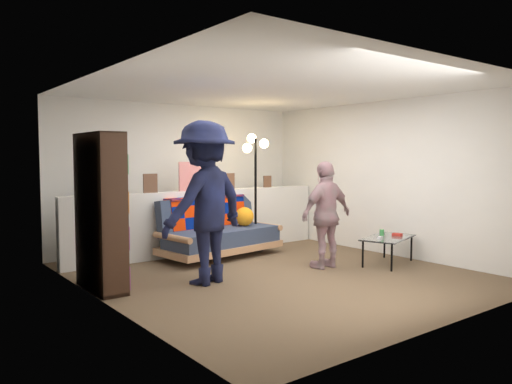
% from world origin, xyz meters
% --- Properties ---
extents(ground, '(5.00, 5.00, 0.00)m').
position_xyz_m(ground, '(0.00, 0.00, 0.00)').
color(ground, brown).
rests_on(ground, ground).
extents(room_shell, '(4.60, 5.05, 2.45)m').
position_xyz_m(room_shell, '(0.00, 0.47, 1.67)').
color(room_shell, silver).
rests_on(room_shell, ground).
extents(half_wall_ledge, '(4.45, 0.15, 1.00)m').
position_xyz_m(half_wall_ledge, '(0.00, 1.80, 0.50)').
color(half_wall_ledge, silver).
rests_on(half_wall_ledge, ground).
extents(ledge_decor, '(2.97, 0.02, 0.45)m').
position_xyz_m(ledge_decor, '(-0.23, 1.78, 1.18)').
color(ledge_decor, brown).
rests_on(ledge_decor, half_wall_ledge).
extents(futon_sofa, '(1.98, 1.12, 0.81)m').
position_xyz_m(futon_sofa, '(0.06, 1.42, 0.38)').
color(futon_sofa, tan).
rests_on(futon_sofa, ground).
extents(bookshelf, '(0.30, 0.90, 1.80)m').
position_xyz_m(bookshelf, '(-2.08, 0.60, 0.84)').
color(bookshelf, black).
rests_on(bookshelf, ground).
extents(coffee_table, '(1.04, 0.77, 0.48)m').
position_xyz_m(coffee_table, '(1.66, -0.52, 0.36)').
color(coffee_table, black).
rests_on(coffee_table, ground).
extents(floor_lamp, '(0.43, 0.34, 1.91)m').
position_xyz_m(floor_lamp, '(0.80, 1.49, 1.35)').
color(floor_lamp, black).
rests_on(floor_lamp, ground).
extents(person_left, '(1.41, 1.04, 1.95)m').
position_xyz_m(person_left, '(-0.97, 0.14, 0.98)').
color(person_left, black).
rests_on(person_left, ground).
extents(person_right, '(0.86, 0.36, 1.47)m').
position_xyz_m(person_right, '(0.79, -0.15, 0.73)').
color(person_right, pink).
rests_on(person_right, ground).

